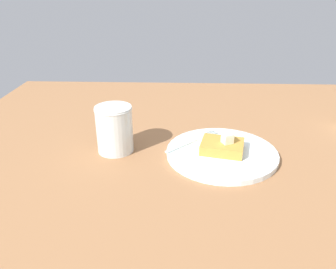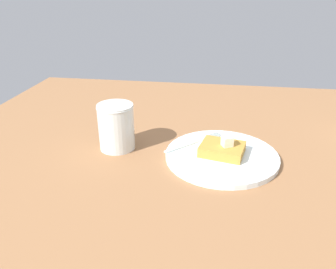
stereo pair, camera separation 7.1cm
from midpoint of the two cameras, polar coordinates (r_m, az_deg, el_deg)
name	(u,v)px [view 1 (the left image)]	position (r cm, az deg, el deg)	size (l,w,h in cm)	color
table_surface	(177,165)	(71.29, -1.36, -5.40)	(115.78, 115.78, 2.90)	#90623E
plate	(222,153)	(72.15, 6.57, -3.25)	(24.20, 24.20, 1.16)	white
toast_slice_center	(222,146)	(71.41, 6.63, -2.14)	(7.24, 8.99, 2.14)	#B88434
butter_pat_primary	(227,138)	(70.22, 7.48, -0.75)	(2.12, 1.91, 2.12)	#F9E8C8
fork	(195,140)	(75.79, 2.09, -1.03)	(12.20, 12.45, 0.36)	silver
syrup_jar	(115,131)	(73.68, -12.02, 0.53)	(8.18, 8.18, 10.44)	#5D2D0F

